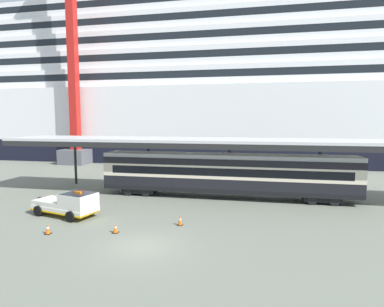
{
  "coord_description": "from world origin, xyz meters",
  "views": [
    {
      "loc": [
        6.47,
        -17.03,
        7.26
      ],
      "look_at": [
        1.05,
        9.0,
        4.5
      ],
      "focal_mm": 30.38,
      "sensor_mm": 36.0,
      "label": 1
    }
  ],
  "objects_px": {
    "service_truck": "(69,204)",
    "dockside_crane": "(77,45)",
    "traffic_cone_mid": "(180,220)",
    "cruise_ship": "(206,91)",
    "traffic_cone_far": "(115,228)",
    "quay_bollard": "(40,202)",
    "train_carriage": "(226,173)",
    "traffic_cone_near": "(48,229)"
  },
  "relations": [
    {
      "from": "cruise_ship",
      "to": "traffic_cone_mid",
      "type": "bearing_deg",
      "value": -83.04
    },
    {
      "from": "service_truck",
      "to": "quay_bollard",
      "type": "bearing_deg",
      "value": 157.04
    },
    {
      "from": "train_carriage",
      "to": "quay_bollard",
      "type": "xyz_separation_m",
      "value": [
        -14.66,
        -6.79,
        -1.79
      ]
    },
    {
      "from": "dockside_crane",
      "to": "quay_bollard",
      "type": "bearing_deg",
      "value": -65.92
    },
    {
      "from": "traffic_cone_near",
      "to": "traffic_cone_far",
      "type": "relative_size",
      "value": 1.08
    },
    {
      "from": "cruise_ship",
      "to": "traffic_cone_mid",
      "type": "xyz_separation_m",
      "value": [
        5.34,
        -43.71,
        -12.64
      ]
    },
    {
      "from": "traffic_cone_mid",
      "to": "dockside_crane",
      "type": "relative_size",
      "value": 0.01
    },
    {
      "from": "service_truck",
      "to": "traffic_cone_far",
      "type": "height_order",
      "value": "service_truck"
    },
    {
      "from": "cruise_ship",
      "to": "traffic_cone_near",
      "type": "distance_m",
      "value": 48.85
    },
    {
      "from": "service_truck",
      "to": "traffic_cone_near",
      "type": "height_order",
      "value": "service_truck"
    },
    {
      "from": "traffic_cone_near",
      "to": "traffic_cone_far",
      "type": "xyz_separation_m",
      "value": [
        4.13,
        1.08,
        -0.03
      ]
    },
    {
      "from": "cruise_ship",
      "to": "dockside_crane",
      "type": "height_order",
      "value": "dockside_crane"
    },
    {
      "from": "service_truck",
      "to": "dockside_crane",
      "type": "relative_size",
      "value": 0.09
    },
    {
      "from": "train_carriage",
      "to": "traffic_cone_far",
      "type": "bearing_deg",
      "value": -118.62
    },
    {
      "from": "traffic_cone_mid",
      "to": "cruise_ship",
      "type": "bearing_deg",
      "value": 96.96
    },
    {
      "from": "traffic_cone_near",
      "to": "traffic_cone_mid",
      "type": "xyz_separation_m",
      "value": [
        7.84,
        3.41,
        0.01
      ]
    },
    {
      "from": "cruise_ship",
      "to": "quay_bollard",
      "type": "relative_size",
      "value": 129.72
    },
    {
      "from": "train_carriage",
      "to": "traffic_cone_far",
      "type": "height_order",
      "value": "train_carriage"
    },
    {
      "from": "traffic_cone_near",
      "to": "traffic_cone_mid",
      "type": "relative_size",
      "value": 0.98
    },
    {
      "from": "service_truck",
      "to": "cruise_ship",
      "type": "bearing_deg",
      "value": 85.62
    },
    {
      "from": "traffic_cone_far",
      "to": "service_truck",
      "type": "bearing_deg",
      "value": 151.75
    },
    {
      "from": "service_truck",
      "to": "dockside_crane",
      "type": "distance_m",
      "value": 35.92
    },
    {
      "from": "cruise_ship",
      "to": "traffic_cone_mid",
      "type": "relative_size",
      "value": 172.43
    },
    {
      "from": "traffic_cone_mid",
      "to": "dockside_crane",
      "type": "bearing_deg",
      "value": 130.94
    },
    {
      "from": "traffic_cone_near",
      "to": "traffic_cone_far",
      "type": "distance_m",
      "value": 4.26
    },
    {
      "from": "traffic_cone_near",
      "to": "dockside_crane",
      "type": "bearing_deg",
      "value": 117.33
    },
    {
      "from": "service_truck",
      "to": "train_carriage",
      "type": "bearing_deg",
      "value": 37.35
    },
    {
      "from": "traffic_cone_near",
      "to": "quay_bollard",
      "type": "bearing_deg",
      "value": 130.45
    },
    {
      "from": "cruise_ship",
      "to": "train_carriage",
      "type": "bearing_deg",
      "value": -77.7
    },
    {
      "from": "quay_bollard",
      "to": "train_carriage",
      "type": "bearing_deg",
      "value": 24.86
    },
    {
      "from": "traffic_cone_near",
      "to": "quay_bollard",
      "type": "xyz_separation_m",
      "value": [
        -4.52,
        5.3,
        0.17
      ]
    },
    {
      "from": "train_carriage",
      "to": "traffic_cone_far",
      "type": "relative_size",
      "value": 35.63
    },
    {
      "from": "train_carriage",
      "to": "cruise_ship",
      "type": "bearing_deg",
      "value": 102.3
    },
    {
      "from": "traffic_cone_near",
      "to": "traffic_cone_far",
      "type": "bearing_deg",
      "value": 14.63
    },
    {
      "from": "traffic_cone_mid",
      "to": "quay_bollard",
      "type": "height_order",
      "value": "quay_bollard"
    },
    {
      "from": "cruise_ship",
      "to": "traffic_cone_far",
      "type": "height_order",
      "value": "cruise_ship"
    },
    {
      "from": "service_truck",
      "to": "traffic_cone_far",
      "type": "xyz_separation_m",
      "value": [
        4.94,
        -2.66,
        -0.67
      ]
    },
    {
      "from": "cruise_ship",
      "to": "quay_bollard",
      "type": "xyz_separation_m",
      "value": [
        -7.02,
        -41.82,
        -12.48
      ]
    },
    {
      "from": "dockside_crane",
      "to": "traffic_cone_mid",
      "type": "bearing_deg",
      "value": -49.06
    },
    {
      "from": "cruise_ship",
      "to": "dockside_crane",
      "type": "bearing_deg",
      "value": -138.4
    },
    {
      "from": "traffic_cone_mid",
      "to": "traffic_cone_far",
      "type": "bearing_deg",
      "value": -147.94
    },
    {
      "from": "train_carriage",
      "to": "traffic_cone_mid",
      "type": "distance_m",
      "value": 9.2
    }
  ]
}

